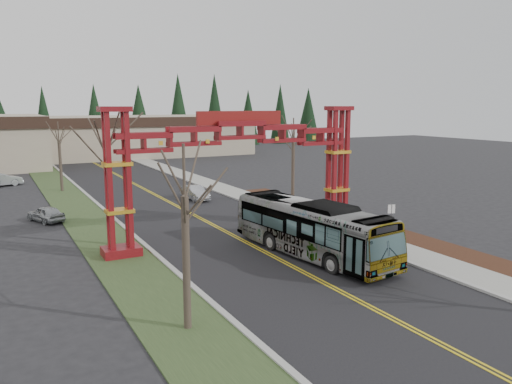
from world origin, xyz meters
TOP-DOWN VIEW (x-y plane):
  - ground at (0.00, 0.00)m, footprint 200.00×200.00m
  - road at (0.00, 25.00)m, footprint 12.00×110.00m
  - lane_line_left at (-0.12, 25.00)m, footprint 0.12×100.00m
  - lane_line_right at (0.12, 25.00)m, footprint 0.12×100.00m
  - curb_right at (6.15, 25.00)m, footprint 0.30×110.00m
  - sidewalk_right at (7.60, 25.00)m, footprint 2.60×110.00m
  - landscape_strip at (10.20, 10.00)m, footprint 2.60×50.00m
  - grass_median at (-8.00, 25.00)m, footprint 4.00×110.00m
  - curb_left at (-6.15, 25.00)m, footprint 0.30×110.00m
  - gateway_arch at (0.00, 18.00)m, footprint 18.20×1.60m
  - retail_building_east at (10.00, 79.95)m, footprint 38.00×20.30m
  - conifer_treeline at (0.25, 92.00)m, footprint 116.10×5.60m
  - transit_bus at (2.11, 12.74)m, footprint 4.19×12.26m
  - silver_sedan at (2.63, 33.01)m, footprint 1.61×4.16m
  - parked_car_near_a at (-11.00, 29.91)m, footprint 2.81×3.99m
  - parked_car_far_a at (-13.69, 50.72)m, footprint 4.94×3.08m
  - bare_tree_median_near at (-8.00, 6.79)m, footprint 3.10×3.10m
  - bare_tree_median_mid at (-8.00, 20.80)m, footprint 3.47×3.47m
  - bare_tree_median_far at (-8.00, 44.05)m, footprint 3.06×3.06m
  - bare_tree_right_far at (10.00, 27.18)m, footprint 3.06×3.06m
  - street_sign at (9.58, 13.91)m, footprint 0.49×0.21m
  - barrel_south at (8.75, 16.58)m, footprint 0.50×0.50m
  - barrel_mid at (9.61, 18.84)m, footprint 0.50×0.50m
  - barrel_north at (9.47, 22.14)m, footprint 0.49×0.49m

SIDE VIEW (x-z plane):
  - ground at x=0.00m, z-range 0.00..0.00m
  - road at x=0.00m, z-range 0.00..0.02m
  - lane_line_left at x=-0.12m, z-range 0.02..0.03m
  - lane_line_right at x=0.12m, z-range 0.02..0.03m
  - grass_median at x=-8.00m, z-range 0.00..0.08m
  - landscape_strip at x=10.20m, z-range 0.00..0.12m
  - curb_right at x=6.15m, z-range 0.00..0.15m
  - curb_left at x=-6.15m, z-range 0.00..0.15m
  - sidewalk_right at x=7.60m, z-range 0.01..0.15m
  - barrel_north at x=9.47m, z-range 0.00..0.91m
  - barrel_south at x=8.75m, z-range 0.00..0.92m
  - barrel_mid at x=9.61m, z-range 0.00..0.92m
  - parked_car_near_a at x=-11.00m, z-range 0.00..1.26m
  - silver_sedan at x=2.63m, z-range 0.00..1.35m
  - parked_car_far_a at x=-13.69m, z-range 0.00..1.54m
  - street_sign at x=9.58m, z-range 0.49..2.71m
  - transit_bus at x=2.11m, z-range 0.00..3.35m
  - retail_building_east at x=10.00m, z-range 0.01..7.01m
  - bare_tree_median_far at x=-8.00m, z-range 1.60..8.90m
  - bare_tree_median_near at x=-8.00m, z-range 1.68..9.21m
  - bare_tree_right_far at x=10.00m, z-range 1.86..9.70m
  - gateway_arch at x=0.00m, z-range 1.53..10.43m
  - bare_tree_median_mid at x=-8.00m, z-range 1.95..10.50m
  - conifer_treeline at x=0.25m, z-range -0.01..12.99m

